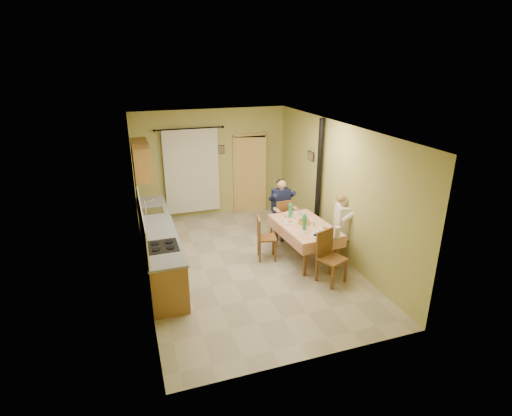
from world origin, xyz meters
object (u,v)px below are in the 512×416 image
object	(u,v)px
man_right	(343,220)
chair_far	(281,226)
stove_flue	(318,198)
chair_left	(266,246)
dining_table	(304,241)
chair_near	(331,267)
chair_right	(342,245)
man_far	(282,202)

from	to	relation	value
man_right	chair_far	bearing A→B (deg)	43.76
chair_far	stove_flue	xyz separation A→B (m)	(0.74, -0.35, 0.73)
chair_left	man_right	bearing A→B (deg)	85.85
dining_table	chair_near	xyz separation A→B (m)	(0.06, -1.04, -0.09)
chair_right	chair_left	size ratio (longest dim) A/B	1.07
chair_far	chair_right	xyz separation A→B (m)	(0.82, -1.38, 0.00)
chair_far	chair_right	world-z (taller)	chair_right
dining_table	chair_left	world-z (taller)	chair_left
man_far	stove_flue	bearing A→B (deg)	-28.84
chair_left	chair_right	bearing A→B (deg)	85.89
chair_right	man_far	xyz separation A→B (m)	(-0.82, 1.40, 0.59)
dining_table	chair_near	size ratio (longest dim) A/B	1.67
man_far	stove_flue	world-z (taller)	stove_flue
man_right	chair_right	bearing A→B (deg)	-90.00
chair_far	man_far	xyz separation A→B (m)	(-0.00, 0.01, 0.59)
chair_right	stove_flue	xyz separation A→B (m)	(-0.08, 1.04, 0.73)
chair_near	stove_flue	distance (m)	2.04
chair_near	man_far	distance (m)	2.25
chair_far	stove_flue	world-z (taller)	stove_flue
man_far	chair_left	bearing A→B (deg)	-130.61
dining_table	man_right	distance (m)	0.93
dining_table	chair_far	world-z (taller)	chair_far
stove_flue	chair_far	bearing A→B (deg)	154.85
chair_far	chair_near	size ratio (longest dim) A/B	0.96
dining_table	chair_near	bearing A→B (deg)	-90.10
dining_table	chair_left	distance (m)	0.81
chair_near	chair_left	distance (m)	1.51
dining_table	chair_right	world-z (taller)	chair_right
chair_left	stove_flue	xyz separation A→B (m)	(1.44, 0.55, 0.74)
man_far	man_right	distance (m)	1.61
man_far	man_right	world-z (taller)	same
chair_left	man_far	bearing A→B (deg)	155.66
chair_near	dining_table	bearing A→B (deg)	-107.70
chair_near	stove_flue	bearing A→B (deg)	-129.65
chair_near	man_right	distance (m)	1.18
chair_near	chair_left	xyz separation A→B (m)	(-0.84, 1.26, -0.00)
dining_table	stove_flue	bearing A→B (deg)	45.40
chair_far	dining_table	bearing A→B (deg)	-89.28
chair_far	chair_near	xyz separation A→B (m)	(0.13, -2.16, 0.00)
dining_table	man_far	size ratio (longest dim) A/B	1.21
chair_left	man_right	distance (m)	1.69
chair_far	chair_left	world-z (taller)	chair_far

